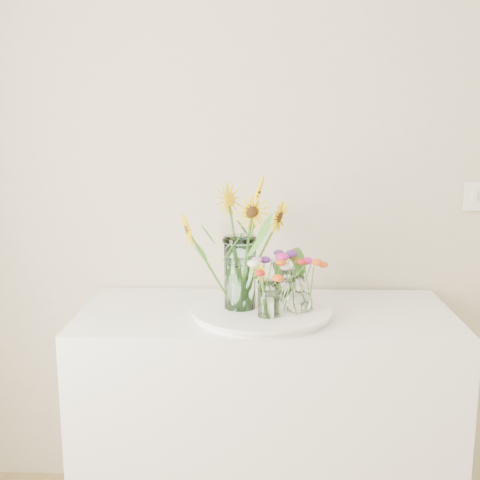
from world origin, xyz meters
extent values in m
cube|color=white|center=(-0.44, 1.93, 0.45)|extent=(1.40, 0.60, 0.90)
cylinder|color=white|center=(-0.45, 1.87, 0.91)|extent=(0.49, 0.49, 0.02)
cylinder|color=#BDF4E4|center=(-0.53, 1.88, 1.06)|extent=(0.15, 0.15, 0.27)
cylinder|color=white|center=(-0.43, 1.78, 0.99)|extent=(0.08, 0.08, 0.13)
cylinder|color=white|center=(-0.36, 1.98, 0.99)|extent=(0.09, 0.09, 0.12)
camera|label=1|loc=(-0.46, -0.24, 1.60)|focal=45.00mm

